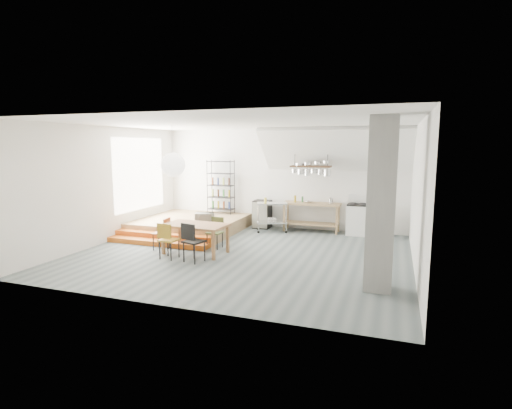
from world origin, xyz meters
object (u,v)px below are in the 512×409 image
at_px(dining_table, 195,227).
at_px(rolling_cart, 272,213).
at_px(stove, 357,219).
at_px(mini_fridge, 262,214).

xyz_separation_m(dining_table, rolling_cart, (1.06, 3.05, -0.07)).
distance_m(stove, mini_fridge, 3.03).
bearing_deg(stove, rolling_cart, -169.86).
bearing_deg(dining_table, rolling_cart, 74.26).
bearing_deg(rolling_cart, mini_fridge, 113.33).
bearing_deg(mini_fridge, stove, -0.83).
bearing_deg(stove, mini_fridge, 179.17).
height_order(stove, mini_fridge, stove).
xyz_separation_m(stove, dining_table, (-3.61, -3.51, 0.18)).
bearing_deg(mini_fridge, dining_table, -99.22).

